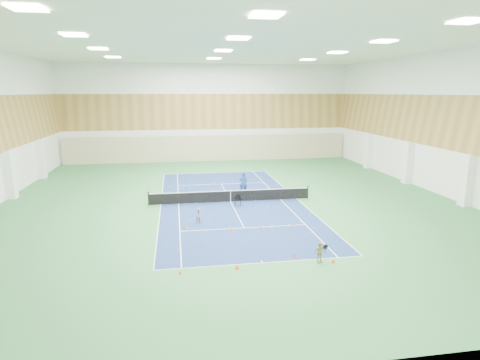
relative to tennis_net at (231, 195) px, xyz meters
name	(u,v)px	position (x,y,z in m)	size (l,w,h in m)	color
ground	(231,202)	(0.00, 0.00, -0.55)	(40.00, 40.00, 0.00)	#31733D
room_shell	(230,126)	(0.00, 0.00, 5.45)	(36.00, 40.00, 12.00)	white
wood_cladding	(230,100)	(0.00, 0.00, 7.45)	(36.00, 40.00, 8.00)	#A3783C
ceiling_light_grid	(230,46)	(0.00, 0.00, 11.37)	(21.40, 25.40, 0.06)	white
court_surface	(231,202)	(0.00, 0.00, -0.55)	(10.97, 23.77, 0.01)	navy
tennis_balls_scatter	(231,201)	(0.00, 0.00, -0.50)	(10.57, 22.77, 0.07)	#CCD925
tennis_net	(231,195)	(0.00, 0.00, 0.00)	(12.80, 0.10, 1.10)	black
back_curtain	(209,148)	(0.00, 19.75, 1.05)	(35.40, 0.16, 3.20)	#C6B793
coach	(243,183)	(1.43, 2.42, 0.41)	(0.70, 0.46, 1.93)	navy
child_court	(199,216)	(-2.81, -4.86, -0.06)	(0.48, 0.37, 0.98)	#9B9CA4
child_apron	(320,252)	(2.91, -12.28, 0.00)	(0.65, 0.27, 1.11)	tan
ball_cart	(238,201)	(0.39, -1.31, -0.12)	(0.50, 0.50, 0.86)	black
cone_svc_a	(186,227)	(-3.71, -5.96, -0.45)	(0.19, 0.19, 0.21)	#FF5A0D
cone_svc_b	(231,230)	(-0.91, -6.94, -0.43)	(0.21, 0.21, 0.24)	#FF510D
cone_svc_c	(261,227)	(1.02, -6.74, -0.45)	(0.18, 0.18, 0.20)	#D64A0B
cone_svc_d	(293,225)	(3.23, -6.60, -0.43)	(0.23, 0.23, 0.25)	#FF650D
cone_base_a	(180,272)	(-4.19, -12.48, -0.45)	(0.18, 0.18, 0.20)	orange
cone_base_b	(237,267)	(-1.38, -12.38, -0.42)	(0.23, 0.23, 0.25)	#F3580C
cone_base_c	(294,255)	(1.85, -11.35, -0.45)	(0.18, 0.18, 0.20)	red
cone_base_d	(333,261)	(3.60, -12.44, -0.43)	(0.21, 0.21, 0.23)	#E6560C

